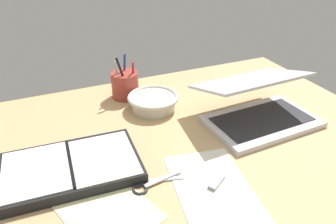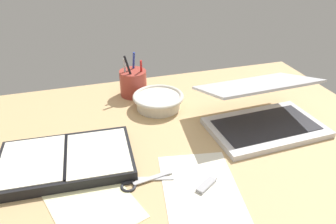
{
  "view_description": "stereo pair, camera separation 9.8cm",
  "coord_description": "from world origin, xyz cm",
  "px_view_note": "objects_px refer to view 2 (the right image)",
  "views": [
    {
      "loc": [
        -31.74,
        -69.4,
        58.05
      ],
      "look_at": [
        1.91,
        8.51,
        9.0
      ],
      "focal_mm": 35.0,
      "sensor_mm": 36.0,
      "label": 1
    },
    {
      "loc": [
        -22.54,
        -72.76,
        58.05
      ],
      "look_at": [
        1.91,
        8.51,
        9.0
      ],
      "focal_mm": 35.0,
      "sensor_mm": 36.0,
      "label": 2
    }
  ],
  "objects_px": {
    "planner": "(66,160)",
    "laptop": "(262,112)",
    "pen_cup": "(133,83)",
    "bowl": "(158,100)",
    "scissors": "(134,182)"
  },
  "relations": [
    {
      "from": "laptop",
      "to": "scissors",
      "type": "height_order",
      "value": "laptop"
    },
    {
      "from": "scissors",
      "to": "bowl",
      "type": "bearing_deg",
      "value": 68.29
    },
    {
      "from": "pen_cup",
      "to": "planner",
      "type": "xyz_separation_m",
      "value": [
        -0.25,
        -0.36,
        -0.03
      ]
    },
    {
      "from": "laptop",
      "to": "scissors",
      "type": "xyz_separation_m",
      "value": [
        -0.44,
        -0.15,
        -0.05
      ]
    },
    {
      "from": "bowl",
      "to": "pen_cup",
      "type": "relative_size",
      "value": 1.09
    },
    {
      "from": "laptop",
      "to": "bowl",
      "type": "relative_size",
      "value": 2.04
    },
    {
      "from": "laptop",
      "to": "planner",
      "type": "xyz_separation_m",
      "value": [
        -0.6,
        -0.02,
        -0.03
      ]
    },
    {
      "from": "pen_cup",
      "to": "planner",
      "type": "bearing_deg",
      "value": -125.52
    },
    {
      "from": "bowl",
      "to": "planner",
      "type": "xyz_separation_m",
      "value": [
        -0.32,
        -0.23,
        -0.01
      ]
    },
    {
      "from": "laptop",
      "to": "bowl",
      "type": "bearing_deg",
      "value": 140.85
    },
    {
      "from": "bowl",
      "to": "planner",
      "type": "distance_m",
      "value": 0.39
    },
    {
      "from": "planner",
      "to": "scissors",
      "type": "xyz_separation_m",
      "value": [
        0.16,
        -0.12,
        -0.01
      ]
    },
    {
      "from": "planner",
      "to": "laptop",
      "type": "bearing_deg",
      "value": 5.27
    },
    {
      "from": "bowl",
      "to": "pen_cup",
      "type": "height_order",
      "value": "pen_cup"
    },
    {
      "from": "planner",
      "to": "scissors",
      "type": "distance_m",
      "value": 0.2
    }
  ]
}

